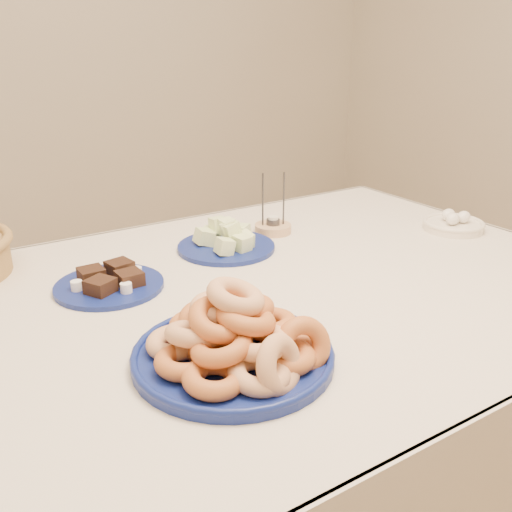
% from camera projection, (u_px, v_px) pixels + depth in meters
% --- Properties ---
extents(dining_table, '(1.71, 1.11, 0.75)m').
position_uv_depth(dining_table, '(244.00, 335.00, 1.27)').
color(dining_table, brown).
rests_on(dining_table, ground).
extents(donut_platter, '(0.42, 0.42, 0.16)m').
position_uv_depth(donut_platter, '(236.00, 341.00, 0.95)').
color(donut_platter, navy).
rests_on(donut_platter, dining_table).
extents(melon_plate, '(0.33, 0.33, 0.09)m').
position_uv_depth(melon_plate, '(227.00, 241.00, 1.46)').
color(melon_plate, navy).
rests_on(melon_plate, dining_table).
extents(brownie_plate, '(0.29, 0.29, 0.04)m').
position_uv_depth(brownie_plate, '(110.00, 283.00, 1.24)').
color(brownie_plate, navy).
rests_on(brownie_plate, dining_table).
extents(candle_holder, '(0.13, 0.13, 0.17)m').
position_uv_depth(candle_holder, '(273.00, 227.00, 1.59)').
color(candle_holder, tan).
rests_on(candle_holder, dining_table).
extents(egg_bowl, '(0.19, 0.19, 0.06)m').
position_uv_depth(egg_bowl, '(454.00, 224.00, 1.61)').
color(egg_bowl, white).
rests_on(egg_bowl, dining_table).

